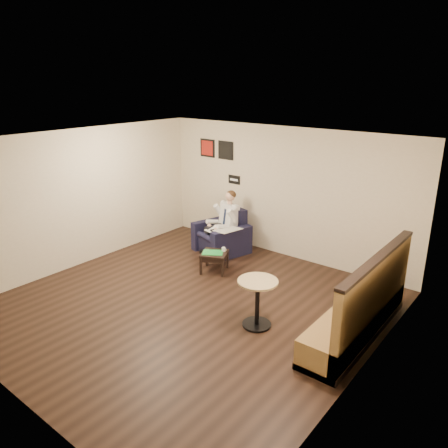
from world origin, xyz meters
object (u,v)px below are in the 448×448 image
Objects in this scene: side_table at (214,262)px; coffee_mug at (223,249)px; green_folder at (213,253)px; banquette at (358,295)px; seated_man at (217,225)px; smartphone at (218,250)px; cafe_table at (257,303)px; armchair at (221,231)px.

side_table is 0.31m from coffee_mug.
green_folder is 3.20m from banquette.
seated_man is at bearing 137.83° from coffee_mug.
side_table is at bearing -121.63° from coffee_mug.
coffee_mug is 3.11m from banquette.
side_table is at bearing 58.37° from green_folder.
green_folder is at bearing 172.54° from banquette.
smartphone is at bearing 169.41° from banquette.
seated_man is 3.11m from cafe_table.
armchair is 11.63× the size of coffee_mug.
side_table is 0.21m from green_folder.
seated_man is 1.09m from side_table.
smartphone is (0.53, -0.76, -0.07)m from armchair.
banquette is at bearing -3.50° from armchair.
coffee_mug is (0.65, -0.75, -0.03)m from armchair.
coffee_mug is 0.13m from smartphone.
side_table is 0.19× the size of banquette.
cafe_table is at bearing -37.32° from coffee_mug.
green_folder is at bearing -121.63° from coffee_mug.
seated_man is 0.89m from smartphone.
side_table is 3.93× the size of smartphone.
banquette is 3.36× the size of cafe_table.
smartphone is (-0.12, -0.02, -0.04)m from coffee_mug.
cafe_table is (2.42, -1.94, -0.27)m from seated_man.
smartphone is at bearing -38.40° from armchair.
armchair is 0.38× the size of banquette.
armchair is 0.99m from coffee_mug.
armchair is 2.01× the size of side_table.
green_folder is (-0.02, -0.03, 0.21)m from side_table.
banquette reaches higher than side_table.
banquette is (3.04, -0.61, 0.23)m from coffee_mug.
cafe_table reaches higher than green_folder.
smartphone is 2.26m from cafe_table.
side_table is (0.59, -0.79, -0.46)m from seated_man.
banquette is at bearing 28.39° from cafe_table.
banquette is at bearing -8.00° from side_table.
armchair is at bearing 131.27° from coffee_mug.
side_table is at bearing -97.35° from smartphone.
banquette reaches higher than armchair.
coffee_mug is (0.12, 0.19, 0.04)m from green_folder.
side_table is 0.26m from smartphone.
side_table is 5.79× the size of coffee_mug.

